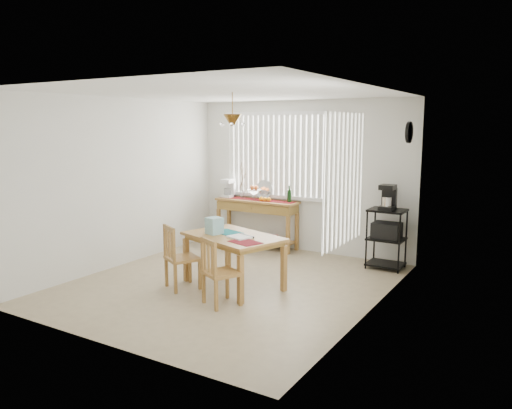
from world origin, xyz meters
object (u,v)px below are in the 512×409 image
Objects in this scene: wire_cart at (387,233)px; dining_table at (233,241)px; chair_right at (219,272)px; cart_items at (388,198)px; sideboard at (257,212)px; chair_left at (180,258)px.

dining_table is (-1.53, -1.93, 0.07)m from wire_cart.
chair_right reaches higher than dining_table.
cart_items is at bearing 64.40° from chair_right.
sideboard is 1.67× the size of wire_cart.
chair_left reaches higher than dining_table.
chair_left reaches higher than chair_right.
cart_items reaches higher than wire_cart.
wire_cart reaches higher than dining_table.
wire_cart is 1.09× the size of chair_right.
cart_items is 0.25× the size of dining_table.
wire_cart is 1.06× the size of chair_left.
chair_left is (-2.08, -2.40, -0.67)m from cart_items.
dining_table is at bearing 110.20° from chair_right.
wire_cart reaches higher than chair_right.
cart_items is 2.51m from dining_table.
cart_items is 3.24m from chair_left.
wire_cart is at bearing -90.00° from cart_items.
wire_cart is at bearing 51.59° from dining_table.
chair_left is (-2.08, -2.39, -0.13)m from wire_cart.
dining_table is 0.75m from chair_left.
cart_items is at bearing 49.00° from chair_left.
cart_items is (2.38, -0.11, 0.45)m from sideboard.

